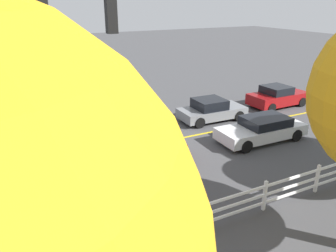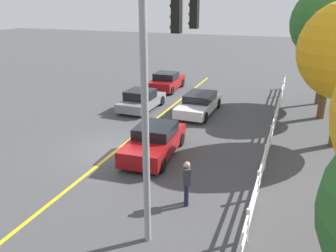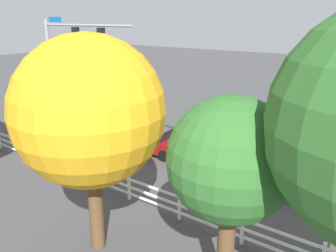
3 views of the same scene
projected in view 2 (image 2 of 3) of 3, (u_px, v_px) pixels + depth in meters
ground_plane at (117, 150)px, 17.31m from camera, size 120.00×120.00×0.00m
lane_center_stripe at (149, 124)px, 20.83m from camera, size 28.00×0.16×0.01m
signal_assembly at (167, 61)px, 10.63m from camera, size 6.73×0.38×7.50m
car_0 at (154, 141)px, 16.54m from camera, size 4.56×2.18×1.43m
car_1 at (199, 103)px, 22.74m from camera, size 4.79×2.04×1.27m
car_2 at (141, 100)px, 23.46m from camera, size 4.11×2.03×1.35m
car_3 at (167, 82)px, 28.54m from camera, size 4.19×2.06×1.44m
pedestrian at (187, 181)px, 12.42m from camera, size 0.46×0.38×1.69m
white_rail_fence at (271, 136)px, 17.46m from camera, size 26.10×0.10×1.15m
tree_2 at (329, 23)px, 23.06m from camera, size 4.93×4.93×7.98m
tree_4 at (330, 52)px, 20.58m from camera, size 3.20×3.20×5.75m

